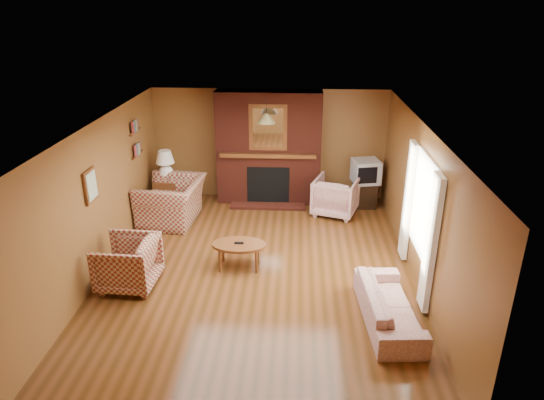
# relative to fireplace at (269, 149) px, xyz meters

# --- Properties ---
(floor) EXTENTS (6.50, 6.50, 0.00)m
(floor) POSITION_rel_fireplace_xyz_m (0.00, -2.98, -1.18)
(floor) COLOR #47290F
(floor) RESTS_ON ground
(ceiling) EXTENTS (6.50, 6.50, 0.00)m
(ceiling) POSITION_rel_fireplace_xyz_m (0.00, -2.98, 1.22)
(ceiling) COLOR white
(ceiling) RESTS_ON wall_back
(wall_back) EXTENTS (6.50, 0.00, 6.50)m
(wall_back) POSITION_rel_fireplace_xyz_m (0.00, 0.27, 0.02)
(wall_back) COLOR brown
(wall_back) RESTS_ON floor
(wall_front) EXTENTS (6.50, 0.00, 6.50)m
(wall_front) POSITION_rel_fireplace_xyz_m (0.00, -6.23, 0.02)
(wall_front) COLOR brown
(wall_front) RESTS_ON floor
(wall_left) EXTENTS (0.00, 6.50, 6.50)m
(wall_left) POSITION_rel_fireplace_xyz_m (-2.50, -2.98, 0.02)
(wall_left) COLOR brown
(wall_left) RESTS_ON floor
(wall_right) EXTENTS (0.00, 6.50, 6.50)m
(wall_right) POSITION_rel_fireplace_xyz_m (2.50, -2.98, 0.02)
(wall_right) COLOR brown
(wall_right) RESTS_ON floor
(fireplace) EXTENTS (2.20, 0.82, 2.40)m
(fireplace) POSITION_rel_fireplace_xyz_m (0.00, 0.00, 0.00)
(fireplace) COLOR #4F1B11
(fireplace) RESTS_ON floor
(window_right) EXTENTS (0.10, 1.85, 2.00)m
(window_right) POSITION_rel_fireplace_xyz_m (2.45, -3.18, -0.06)
(window_right) COLOR beige
(window_right) RESTS_ON wall_right
(bookshelf) EXTENTS (0.09, 0.55, 0.71)m
(bookshelf) POSITION_rel_fireplace_xyz_m (-2.44, -1.08, 0.48)
(bookshelf) COLOR #5E2F16
(bookshelf) RESTS_ON wall_left
(botanical_print) EXTENTS (0.05, 0.40, 0.50)m
(botanical_print) POSITION_rel_fireplace_xyz_m (-2.47, -3.28, 0.37)
(botanical_print) COLOR #5E2F16
(botanical_print) RESTS_ON wall_left
(pendant_light) EXTENTS (0.36, 0.36, 0.48)m
(pendant_light) POSITION_rel_fireplace_xyz_m (0.00, -0.68, 0.82)
(pendant_light) COLOR black
(pendant_light) RESTS_ON ceiling
(plaid_loveseat) EXTENTS (1.25, 1.40, 0.85)m
(plaid_loveseat) POSITION_rel_fireplace_xyz_m (-1.85, -1.16, -0.76)
(plaid_loveseat) COLOR maroon
(plaid_loveseat) RESTS_ON floor
(plaid_armchair) EXTENTS (0.90, 0.88, 0.79)m
(plaid_armchair) POSITION_rel_fireplace_xyz_m (-1.95, -3.55, -0.79)
(plaid_armchair) COLOR maroon
(plaid_armchair) RESTS_ON floor
(floral_sofa) EXTENTS (0.79, 1.74, 0.49)m
(floral_sofa) POSITION_rel_fireplace_xyz_m (1.90, -4.24, -0.93)
(floral_sofa) COLOR beige
(floral_sofa) RESTS_ON floor
(floral_armchair) EXTENTS (1.06, 1.08, 0.78)m
(floral_armchair) POSITION_rel_fireplace_xyz_m (1.41, -0.64, -0.79)
(floral_armchair) COLOR beige
(floral_armchair) RESTS_ON floor
(coffee_table) EXTENTS (0.88, 0.55, 0.45)m
(coffee_table) POSITION_rel_fireplace_xyz_m (-0.31, -2.89, -0.80)
(coffee_table) COLOR #5E2F16
(coffee_table) RESTS_ON floor
(side_table) EXTENTS (0.49, 0.49, 0.65)m
(side_table) POSITION_rel_fireplace_xyz_m (-2.10, -0.53, -0.86)
(side_table) COLOR #5E2F16
(side_table) RESTS_ON floor
(table_lamp) EXTENTS (0.38, 0.38, 0.62)m
(table_lamp) POSITION_rel_fireplace_xyz_m (-2.10, -0.53, -0.18)
(table_lamp) COLOR white
(table_lamp) RESTS_ON side_table
(tv_stand) EXTENTS (0.50, 0.45, 0.54)m
(tv_stand) POSITION_rel_fireplace_xyz_m (2.05, -0.18, -0.91)
(tv_stand) COLOR black
(tv_stand) RESTS_ON floor
(crt_tv) EXTENTS (0.62, 0.62, 0.49)m
(crt_tv) POSITION_rel_fireplace_xyz_m (2.05, -0.19, -0.40)
(crt_tv) COLOR #B2B5BA
(crt_tv) RESTS_ON tv_stand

